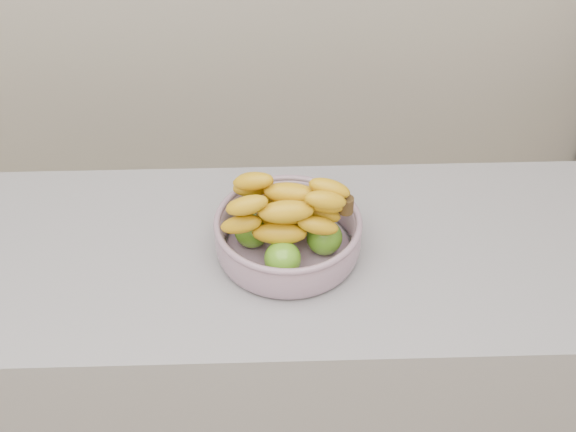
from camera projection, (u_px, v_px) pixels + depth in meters
room_shell at (40, 172)px, 0.60m from camera, size 4.05×4.05×2.73m
counter at (204, 384)px, 2.01m from camera, size 2.00×0.60×0.90m
fruit_bowl at (288, 230)px, 1.68m from camera, size 0.31×0.31×0.18m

